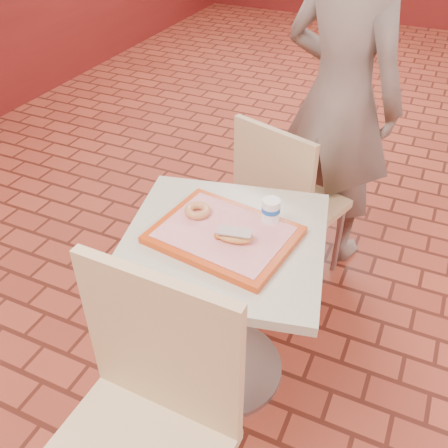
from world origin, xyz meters
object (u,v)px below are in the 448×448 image
at_px(long_john_donut, 234,236).
at_px(customer, 340,100).
at_px(chair_main_front, 142,427).
at_px(paper_cup, 271,210).
at_px(main_table, 224,287).
at_px(ring_donut, 198,211).
at_px(chair_main_back, 285,199).
at_px(serving_tray, 224,235).

bearing_deg(long_john_donut, customer, 85.89).
bearing_deg(chair_main_front, long_john_donut, 91.85).
bearing_deg(paper_cup, main_table, -132.77).
xyz_separation_m(long_john_donut, paper_cup, (0.07, 0.16, 0.02)).
distance_m(main_table, chair_main_front, 0.65).
bearing_deg(ring_donut, long_john_donut, -25.02).
bearing_deg(chair_main_front, paper_cup, 86.58).
height_order(chair_main_front, customer, customer).
bearing_deg(chair_main_back, paper_cup, 118.92).
bearing_deg(main_table, customer, 83.04).
bearing_deg(serving_tray, customer, 83.04).
xyz_separation_m(chair_main_front, serving_tray, (-0.05, 0.65, 0.18)).
relative_size(ring_donut, long_john_donut, 0.68).
height_order(chair_main_front, ring_donut, chair_main_front).
height_order(chair_main_front, chair_main_back, chair_main_front).
bearing_deg(chair_main_back, chair_main_front, 109.10).
bearing_deg(long_john_donut, ring_donut, 154.98).
bearing_deg(serving_tray, paper_cup, 47.23).
xyz_separation_m(chair_main_front, customer, (0.07, 1.68, 0.29)).
height_order(customer, paper_cup, customer).
distance_m(customer, ring_donut, 1.02).
height_order(customer, long_john_donut, customer).
height_order(main_table, long_john_donut, long_john_donut).
distance_m(long_john_donut, paper_cup, 0.18).
height_order(ring_donut, paper_cup, paper_cup).
bearing_deg(long_john_donut, paper_cup, 66.34).
relative_size(chair_main_front, chair_main_back, 1.13).
relative_size(chair_main_back, serving_tray, 1.94).
bearing_deg(ring_donut, customer, 75.49).
bearing_deg(ring_donut, main_table, -22.12).
xyz_separation_m(chair_main_back, long_john_donut, (0.03, -0.67, 0.27)).
relative_size(main_table, long_john_donut, 5.27).
xyz_separation_m(chair_main_front, long_john_donut, (-0.00, 0.61, 0.21)).
xyz_separation_m(chair_main_front, chair_main_back, (-0.03, 1.28, -0.06)).
relative_size(serving_tray, paper_cup, 5.63).
distance_m(customer, paper_cup, 0.91).
bearing_deg(long_john_donut, chair_main_front, -89.68).
height_order(main_table, serving_tray, serving_tray).
relative_size(customer, paper_cup, 20.75).
height_order(chair_main_front, paper_cup, chair_main_front).
height_order(chair_main_back, customer, customer).
xyz_separation_m(serving_tray, ring_donut, (-0.13, 0.05, 0.03)).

